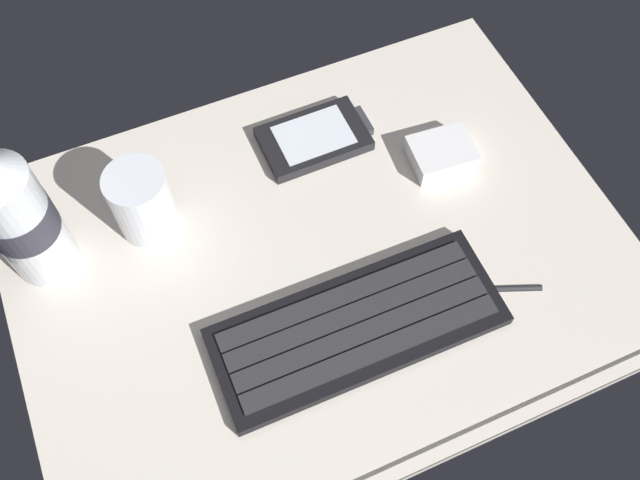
{
  "coord_description": "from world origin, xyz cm",
  "views": [
    {
      "loc": [
        -13.91,
        -32.12,
        65.82
      ],
      "look_at": [
        0.0,
        0.0,
        3.0
      ],
      "focal_mm": 39.52,
      "sensor_mm": 36.0,
      "label": 1
    }
  ],
  "objects_px": {
    "water_bottle": "(17,215)",
    "charger_block": "(441,154)",
    "juice_cup": "(143,204)",
    "stylus_pen": "(496,288)",
    "keyboard": "(361,325)",
    "handheld_device": "(315,138)"
  },
  "relations": [
    {
      "from": "juice_cup",
      "to": "water_bottle",
      "type": "distance_m",
      "value": 0.12
    },
    {
      "from": "juice_cup",
      "to": "stylus_pen",
      "type": "bearing_deg",
      "value": -35.66
    },
    {
      "from": "water_bottle",
      "to": "charger_block",
      "type": "bearing_deg",
      "value": -6.65
    },
    {
      "from": "juice_cup",
      "to": "charger_block",
      "type": "bearing_deg",
      "value": -8.79
    },
    {
      "from": "juice_cup",
      "to": "stylus_pen",
      "type": "xyz_separation_m",
      "value": [
        0.3,
        -0.22,
        -0.04
      ]
    },
    {
      "from": "juice_cup",
      "to": "stylus_pen",
      "type": "distance_m",
      "value": 0.38
    },
    {
      "from": "juice_cup",
      "to": "charger_block",
      "type": "distance_m",
      "value": 0.33
    },
    {
      "from": "water_bottle",
      "to": "juice_cup",
      "type": "bearing_deg",
      "value": -0.27
    },
    {
      "from": "charger_block",
      "to": "handheld_device",
      "type": "bearing_deg",
      "value": 146.53
    },
    {
      "from": "juice_cup",
      "to": "water_bottle",
      "type": "relative_size",
      "value": 0.41
    },
    {
      "from": "keyboard",
      "to": "water_bottle",
      "type": "relative_size",
      "value": 1.4
    },
    {
      "from": "keyboard",
      "to": "juice_cup",
      "type": "bearing_deg",
      "value": 128.09
    },
    {
      "from": "keyboard",
      "to": "stylus_pen",
      "type": "xyz_separation_m",
      "value": [
        0.15,
        -0.02,
        -0.0
      ]
    },
    {
      "from": "water_bottle",
      "to": "charger_block",
      "type": "xyz_separation_m",
      "value": [
        0.44,
        -0.05,
        -0.08
      ]
    },
    {
      "from": "water_bottle",
      "to": "charger_block",
      "type": "relative_size",
      "value": 2.97
    },
    {
      "from": "handheld_device",
      "to": "juice_cup",
      "type": "distance_m",
      "value": 0.21
    },
    {
      "from": "juice_cup",
      "to": "charger_block",
      "type": "relative_size",
      "value": 1.21
    },
    {
      "from": "stylus_pen",
      "to": "water_bottle",
      "type": "bearing_deg",
      "value": 174.02
    },
    {
      "from": "water_bottle",
      "to": "charger_block",
      "type": "height_order",
      "value": "water_bottle"
    },
    {
      "from": "stylus_pen",
      "to": "juice_cup",
      "type": "bearing_deg",
      "value": 166.1
    },
    {
      "from": "water_bottle",
      "to": "stylus_pen",
      "type": "relative_size",
      "value": 2.19
    },
    {
      "from": "handheld_device",
      "to": "water_bottle",
      "type": "height_order",
      "value": "water_bottle"
    }
  ]
}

